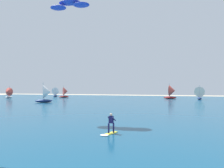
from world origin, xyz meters
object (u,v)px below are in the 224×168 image
Objects in this scene: kitesurfer at (110,126)px; sailboat_outermost at (8,93)px; sailboat_leading at (56,92)px; sailboat_center_horizon at (172,92)px; sailboat_near_shore at (65,92)px; sailboat_trailing at (199,93)px; sailboat_mid_right at (46,93)px; kite at (70,5)px.

kitesurfer is 0.47× the size of sailboat_outermost.
sailboat_leading is 0.82× the size of sailboat_center_horizon.
sailboat_outermost is (-17.81, -9.53, -0.09)m from sailboat_near_shore.
sailboat_trailing reaches higher than sailboat_outermost.
sailboat_mid_right is at bearing -140.09° from sailboat_center_horizon.
sailboat_center_horizon is (12.47, 49.87, -11.63)m from kite.
kite is 1.23× the size of sailboat_leading.
sailboat_center_horizon is at bearing 75.96° from kite.
kite is at bearing -51.59° from sailboat_mid_right.
sailboat_near_shore is 20.19m from sailboat_outermost.
sailboat_near_shore is 39.26m from sailboat_center_horizon.
sailboat_near_shore is at bearing 121.70° from kitesurfer.
sailboat_outermost is 29.83m from sailboat_mid_right.
kite is at bearing -113.23° from sailboat_trailing.
kitesurfer is at bearing -55.69° from sailboat_leading.
kitesurfer is 0.45× the size of sailboat_near_shore.
kitesurfer is 57.35m from sailboat_trailing.
sailboat_leading is at bearing 174.74° from sailboat_trailing.
sailboat_outermost is at bearing -123.46° from sailboat_leading.
kite is at bearing -57.64° from sailboat_leading.
kite reaches higher than sailboat_leading.
sailboat_mid_right is (-25.87, 30.20, 1.73)m from kitesurfer.
kite is 65.29m from sailboat_leading.
kitesurfer is 56.64m from sailboat_center_horizon.
kitesurfer is at bearing -41.22° from sailboat_outermost.
sailboat_center_horizon is at bearing -5.29° from sailboat_leading.
sailboat_mid_right is (15.54, -30.50, 0.38)m from sailboat_leading.
sailboat_near_shore is 0.87× the size of sailboat_center_horizon.
kite is 1.01× the size of sailboat_center_horizon.
sailboat_near_shore is 1.05× the size of sailboat_leading.
kitesurfer is 16.48m from kite.
sailboat_leading is at bearing 122.36° from kite.
sailboat_mid_right is at bearing 130.59° from kitesurfer.
sailboat_center_horizon is at bearing 84.53° from kitesurfer.
sailboat_center_horizon is (39.23, 1.60, 0.31)m from sailboat_near_shore.
sailboat_trailing is at bearing 8.97° from sailboat_outermost.
sailboat_leading is (-34.34, 54.21, -12.05)m from kite.
sailboat_leading reaches higher than kitesurfer.
sailboat_mid_right is 0.98× the size of sailboat_center_horizon.
sailboat_near_shore reaches higher than sailboat_leading.
sailboat_outermost is 18.53m from sailboat_leading.
sailboat_near_shore is at bearing 28.15° from sailboat_outermost.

